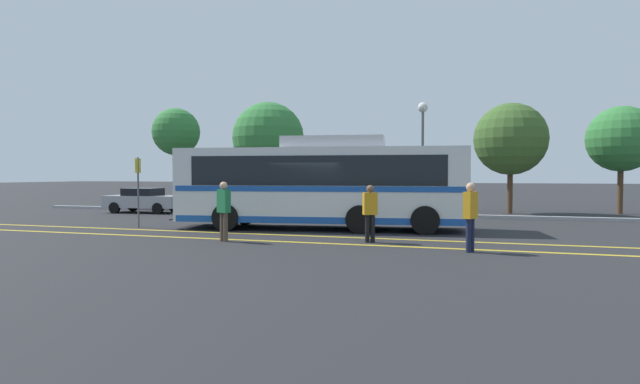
# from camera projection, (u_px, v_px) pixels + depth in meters

# --- Properties ---
(ground_plane) EXTENTS (220.00, 220.00, 0.00)m
(ground_plane) POSITION_uv_depth(u_px,v_px,m) (312.00, 229.00, 18.86)
(ground_plane) COLOR #262628
(lane_strip_0) EXTENTS (30.75, 0.20, 0.01)m
(lane_strip_0) POSITION_uv_depth(u_px,v_px,m) (301.00, 236.00, 16.93)
(lane_strip_0) COLOR gold
(lane_strip_0) RESTS_ON ground_plane
(lane_strip_1) EXTENTS (30.75, 0.20, 0.01)m
(lane_strip_1) POSITION_uv_depth(u_px,v_px,m) (285.00, 242.00, 15.41)
(lane_strip_1) COLOR gold
(lane_strip_1) RESTS_ON ground_plane
(curb_strip) EXTENTS (38.75, 0.36, 0.15)m
(curb_strip) POSITION_uv_depth(u_px,v_px,m) (358.00, 214.00, 25.54)
(curb_strip) COLOR #99999E
(curb_strip) RESTS_ON ground_plane
(transit_bus) EXTENTS (11.26, 3.90, 3.49)m
(transit_bus) POSITION_uv_depth(u_px,v_px,m) (320.00, 183.00, 18.97)
(transit_bus) COLOR silver
(transit_bus) RESTS_ON ground_plane
(parked_car_0) EXTENTS (4.25, 2.03, 1.34)m
(parked_car_0) POSITION_uv_depth(u_px,v_px,m) (145.00, 200.00, 27.13)
(parked_car_0) COLOR #9E9EA3
(parked_car_0) RESTS_ON ground_plane
(parked_car_1) EXTENTS (4.42, 2.11, 1.39)m
(parked_car_1) POSITION_uv_depth(u_px,v_px,m) (254.00, 201.00, 25.38)
(parked_car_1) COLOR #4C3823
(parked_car_1) RESTS_ON ground_plane
(parked_car_2) EXTENTS (4.66, 2.03, 1.45)m
(parked_car_2) POSITION_uv_depth(u_px,v_px,m) (366.00, 202.00, 23.76)
(parked_car_2) COLOR #335B33
(parked_car_2) RESTS_ON ground_plane
(pedestrian_0) EXTENTS (0.39, 0.47, 1.86)m
(pedestrian_0) POSITION_uv_depth(u_px,v_px,m) (470.00, 212.00, 13.31)
(pedestrian_0) COLOR #191E38
(pedestrian_0) RESTS_ON ground_plane
(pedestrian_1) EXTENTS (0.47, 0.39, 1.76)m
(pedestrian_1) POSITION_uv_depth(u_px,v_px,m) (370.00, 210.00, 15.21)
(pedestrian_1) COLOR black
(pedestrian_1) RESTS_ON ground_plane
(pedestrian_2) EXTENTS (0.47, 0.37, 1.86)m
(pedestrian_2) POSITION_uv_depth(u_px,v_px,m) (224.00, 207.00, 15.44)
(pedestrian_2) COLOR brown
(pedestrian_2) RESTS_ON ground_plane
(bus_stop_sign) EXTENTS (0.08, 0.40, 2.76)m
(bus_stop_sign) POSITION_uv_depth(u_px,v_px,m) (138.00, 184.00, 19.53)
(bus_stop_sign) COLOR #59595E
(bus_stop_sign) RESTS_ON ground_plane
(street_lamp) EXTENTS (0.51, 0.51, 5.77)m
(street_lamp) POSITION_uv_depth(u_px,v_px,m) (423.00, 132.00, 25.50)
(street_lamp) COLOR #59595E
(street_lamp) RESTS_ON ground_plane
(tree_0) EXTENTS (3.80, 3.80, 5.85)m
(tree_0) POSITION_uv_depth(u_px,v_px,m) (511.00, 139.00, 26.31)
(tree_0) COLOR #513823
(tree_0) RESTS_ON ground_plane
(tree_1) EXTENTS (4.11, 4.11, 6.25)m
(tree_1) POSITION_uv_depth(u_px,v_px,m) (268.00, 138.00, 28.72)
(tree_1) COLOR #513823
(tree_1) RESTS_ON ground_plane
(tree_2) EXTENTS (3.02, 3.02, 6.34)m
(tree_2) POSITION_uv_depth(u_px,v_px,m) (176.00, 132.00, 31.98)
(tree_2) COLOR #513823
(tree_2) RESTS_ON ground_plane
(tree_3) EXTENTS (3.43, 3.43, 5.66)m
(tree_3) POSITION_uv_depth(u_px,v_px,m) (621.00, 139.00, 26.05)
(tree_3) COLOR #513823
(tree_3) RESTS_ON ground_plane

